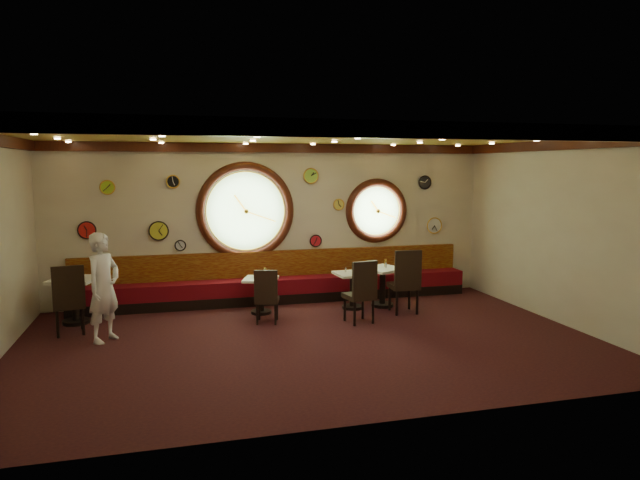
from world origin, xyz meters
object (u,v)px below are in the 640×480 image
(condiment_b_bottle, at_px, (265,272))
(condiment_d_bottle, at_px, (385,263))
(condiment_a_salt, at_px, (68,275))
(condiment_d_salt, at_px, (375,264))
(table_b, at_px, (261,291))
(condiment_b_pepper, at_px, (262,275))
(table_d, at_px, (383,282))
(chair_d, at_px, (406,277))
(condiment_c_bottle, at_px, (356,267))
(chair_a, at_px, (69,295))
(chair_c, at_px, (362,288))
(condiment_c_pepper, at_px, (354,270))
(condiment_a_bottle, at_px, (79,272))
(chair_b, at_px, (266,293))
(waiter, at_px, (104,287))
(condiment_a_pepper, at_px, (74,275))
(table_a, at_px, (75,295))
(table_c, at_px, (353,286))
(condiment_c_salt, at_px, (346,270))
(condiment_b_salt, at_px, (254,275))
(condiment_d_pepper, at_px, (386,265))

(condiment_b_bottle, relative_size, condiment_d_bottle, 1.15)
(condiment_a_salt, height_order, condiment_d_salt, condiment_a_salt)
(table_b, bearing_deg, condiment_b_pepper, -52.65)
(table_d, bearing_deg, condiment_d_bottle, 49.04)
(chair_d, bearing_deg, condiment_c_bottle, 140.63)
(chair_a, xyz_separation_m, condiment_d_salt, (5.50, 0.61, 0.16))
(chair_a, bearing_deg, chair_c, -17.32)
(chair_d, xyz_separation_m, condiment_b_bottle, (-2.51, 0.82, 0.07))
(condiment_a_salt, xyz_separation_m, condiment_c_pepper, (5.13, -0.35, -0.10))
(table_d, distance_m, condiment_a_bottle, 5.61)
(chair_b, distance_m, condiment_c_pepper, 1.89)
(chair_c, distance_m, waiter, 4.24)
(table_d, xyz_separation_m, chair_a, (-5.63, -0.53, 0.18))
(chair_c, relative_size, condiment_a_pepper, 6.23)
(table_a, xyz_separation_m, condiment_b_pepper, (3.28, -0.17, 0.22))
(condiment_a_pepper, height_order, condiment_c_pepper, condiment_a_pepper)
(table_c, bearing_deg, chair_b, -159.94)
(condiment_d_bottle, bearing_deg, condiment_b_pepper, -178.19)
(chair_c, xyz_separation_m, condiment_c_salt, (0.07, 1.16, 0.11))
(table_c, relative_size, chair_a, 0.98)
(waiter, bearing_deg, table_b, -32.19)
(table_c, distance_m, condiment_b_salt, 1.91)
(table_c, xyz_separation_m, chair_c, (-0.18, -1.07, 0.20))
(chair_d, distance_m, waiter, 5.26)
(condiment_d_bottle, bearing_deg, condiment_d_pepper, -106.88)
(table_d, bearing_deg, condiment_c_salt, 174.88)
(table_c, bearing_deg, condiment_c_pepper, -92.22)
(chair_d, relative_size, condiment_a_pepper, 6.74)
(condiment_d_salt, bearing_deg, chair_b, -161.76)
(table_b, xyz_separation_m, condiment_c_bottle, (1.85, -0.05, 0.37))
(table_d, bearing_deg, condiment_b_salt, 177.11)
(condiment_d_pepper, bearing_deg, chair_c, -128.98)
(chair_d, xyz_separation_m, condiment_b_pepper, (-2.58, 0.70, 0.03))
(chair_c, xyz_separation_m, condiment_a_salt, (-4.95, 1.35, 0.22))
(condiment_b_salt, distance_m, condiment_d_bottle, 2.61)
(chair_b, xyz_separation_m, condiment_d_bottle, (2.52, 0.79, 0.29))
(chair_a, height_order, condiment_b_bottle, chair_a)
(table_a, distance_m, chair_a, 0.75)
(condiment_c_pepper, relative_size, condiment_c_bottle, 0.63)
(chair_a, xyz_separation_m, waiter, (0.59, -0.47, 0.20))
(table_a, xyz_separation_m, condiment_b_salt, (3.15, -0.08, 0.21))
(table_c, height_order, chair_c, chair_c)
(condiment_c_salt, distance_m, condiment_d_pepper, 0.81)
(chair_d, bearing_deg, condiment_c_salt, 145.23)
(condiment_a_salt, relative_size, condiment_a_bottle, 0.72)
(condiment_a_pepper, relative_size, waiter, 0.06)
(chair_b, bearing_deg, table_b, 103.88)
(condiment_d_salt, distance_m, waiter, 5.03)
(chair_b, bearing_deg, table_c, 35.35)
(condiment_c_bottle, distance_m, condiment_d_bottle, 0.66)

